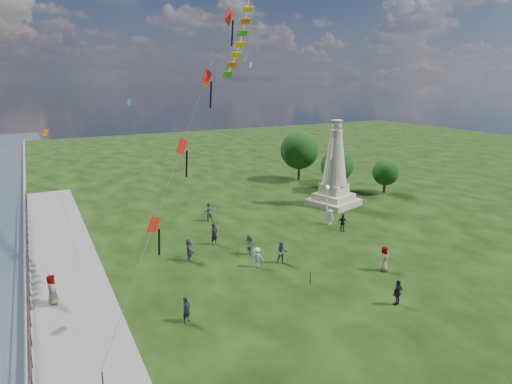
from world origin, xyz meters
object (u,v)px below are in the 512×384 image
lamppost (327,196)px  person_7 (208,212)px  person_3 (398,293)px  person_5 (190,249)px  person_4 (384,259)px  person_8 (330,217)px  person_6 (214,234)px  person_0 (186,310)px  person_1 (282,252)px  person_11 (249,244)px  person_2 (257,257)px  statue (335,174)px  person_9 (342,223)px  person_10 (52,291)px

lamppost → person_7: lamppost is taller
person_3 → person_5: 15.23m
person_4 → person_7: (-7.02, 16.46, 0.01)m
person_8 → person_5: bearing=-89.5°
person_3 → person_6: (-6.14, 14.44, 0.11)m
person_0 → person_1: 9.95m
person_7 → person_11: person_7 is taller
person_5 → person_7: size_ratio=1.00×
person_1 → person_2: (-1.89, 0.37, -0.14)m
person_0 → statue: bearing=2.2°
person_0 → person_9: bearing=-7.9°
person_9 → person_10: bearing=-163.3°
person_6 → person_11: 3.68m
person_4 → person_6: size_ratio=0.99×
person_2 → person_9: size_ratio=0.94×
person_1 → person_5: 7.01m
statue → person_1: bearing=-157.8°
person_4 → person_9: size_ratio=1.15×
person_6 → person_7: person_7 is taller
person_2 → person_6: bearing=-42.4°
statue → person_1: 16.99m
person_5 → person_10: person_10 is taller
person_1 → person_11: bearing=145.8°
person_1 → person_8: 10.21m
statue → person_6: (-16.04, -4.67, -2.58)m
person_1 → person_11: person_1 is taller
person_8 → person_11: (-10.03, -2.82, 0.10)m
person_0 → person_2: 8.48m
person_3 → person_4: 4.85m
person_8 → person_7: bearing=-129.8°
person_1 → statue: bearing=67.0°
person_0 → person_10: bearing=107.6°
person_3 → person_10: person_10 is taller
statue → lamppost: 6.59m
person_3 → person_5: bearing=-67.3°
person_1 → person_10: person_10 is taller
person_8 → person_10: person_10 is taller
person_2 → person_4: person_4 is taller
person_6 → person_11: person_6 is taller
person_1 → person_2: size_ratio=1.18×
person_8 → person_9: bearing=-8.6°
person_3 → person_4: bearing=-138.4°
person_1 → person_10: (-15.57, 1.30, 0.06)m
person_1 → person_3: person_1 is taller
person_2 → person_6: size_ratio=0.81×
person_2 → person_3: size_ratio=0.92×
person_5 → person_7: bearing=-18.0°
person_5 → person_6: size_ratio=1.00×
person_1 → person_10: 15.62m
person_2 → person_4: size_ratio=0.82×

